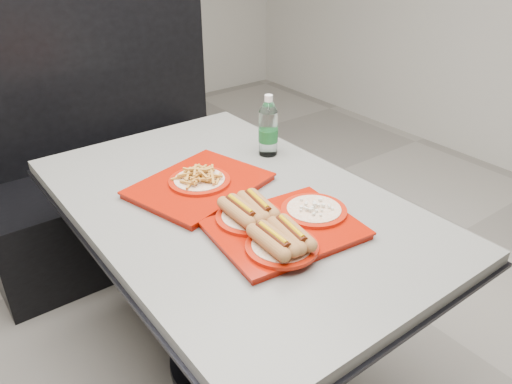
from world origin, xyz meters
TOP-DOWN VIEW (x-y plane):
  - ground at (0.00, 0.00)m, footprint 6.00×6.00m
  - diner_table at (0.00, 0.00)m, footprint 0.92×1.42m
  - booth_bench at (0.00, 1.09)m, footprint 1.30×0.57m
  - tray_near at (-0.01, -0.25)m, footprint 0.44×0.38m
  - tray_far at (-0.04, 0.13)m, footprint 0.50×0.43m
  - water_bottle at (0.31, 0.21)m, footprint 0.07×0.07m

SIDE VIEW (x-z plane):
  - ground at x=0.00m, z-range 0.00..0.00m
  - booth_bench at x=0.00m, z-range -0.27..1.08m
  - diner_table at x=0.00m, z-range 0.21..0.96m
  - tray_far at x=-0.04m, z-range 0.73..0.82m
  - tray_near at x=-0.01m, z-range 0.74..0.83m
  - water_bottle at x=0.31m, z-range 0.73..0.97m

